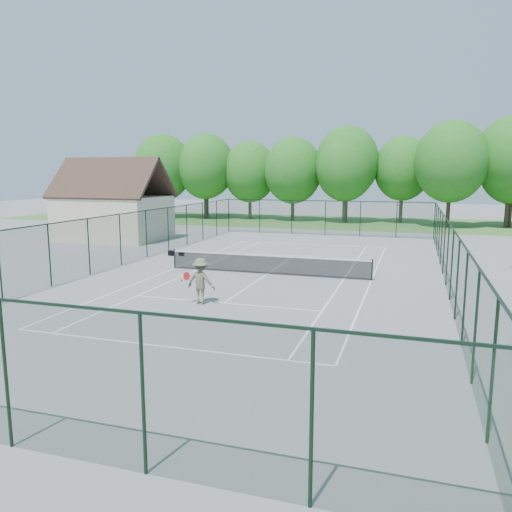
% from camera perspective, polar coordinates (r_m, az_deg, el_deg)
% --- Properties ---
extents(ground, '(140.00, 140.00, 0.00)m').
position_cam_1_polar(ground, '(26.83, 1.29, -2.07)').
color(ground, gray).
rests_on(ground, ground).
extents(grass_far, '(80.00, 16.00, 0.01)m').
position_cam_1_polar(grass_far, '(55.98, 9.99, 3.80)').
color(grass_far, '#4A7E35').
rests_on(grass_far, ground).
extents(court_lines, '(11.05, 23.85, 0.01)m').
position_cam_1_polar(court_lines, '(26.83, 1.29, -2.07)').
color(court_lines, white).
rests_on(court_lines, ground).
extents(tennis_net, '(11.08, 0.08, 1.10)m').
position_cam_1_polar(tennis_net, '(26.72, 1.30, -0.86)').
color(tennis_net, black).
rests_on(tennis_net, ground).
extents(fence_enclosure, '(18.05, 36.05, 3.02)m').
position_cam_1_polar(fence_enclosure, '(26.56, 1.31, 1.23)').
color(fence_enclosure, '#193D21').
rests_on(fence_enclosure, ground).
extents(utility_building, '(8.60, 6.27, 6.63)m').
position_cam_1_polar(utility_building, '(42.34, -16.01, 6.04)').
color(utility_building, beige).
rests_on(utility_building, ground).
extents(tree_line_far, '(39.40, 6.40, 9.70)m').
position_cam_1_polar(tree_line_far, '(55.73, 10.16, 9.94)').
color(tree_line_far, '#433023').
rests_on(tree_line_far, ground).
extents(sports_bag_a, '(0.47, 0.35, 0.33)m').
position_cam_1_polar(sports_bag_a, '(33.25, -9.64, 0.32)').
color(sports_bag_a, black).
rests_on(sports_bag_a, ground).
extents(sports_bag_b, '(0.34, 0.24, 0.25)m').
position_cam_1_polar(sports_bag_b, '(33.01, -8.51, 0.22)').
color(sports_bag_b, black).
rests_on(sports_bag_b, ground).
extents(tennis_player, '(1.90, 0.86, 1.91)m').
position_cam_1_polar(tennis_player, '(20.72, -6.31, -2.86)').
color(tennis_player, '#616849').
rests_on(tennis_player, ground).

